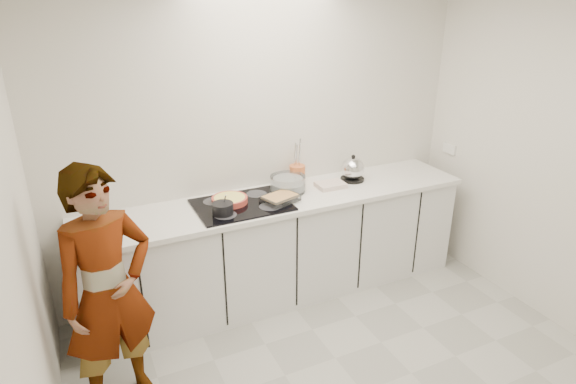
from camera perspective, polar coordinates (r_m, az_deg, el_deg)
name	(u,v)px	position (r m, az deg, el deg)	size (l,w,h in m)	color
wall_back	(265,141)	(4.05, -2.71, 6.08)	(3.60, 0.00, 2.60)	silver
wall_left	(12,293)	(2.31, -29.92, -10.33)	(0.00, 3.20, 2.60)	silver
base_cabinets	(282,249)	(4.11, -0.75, -6.73)	(3.20, 0.58, 0.87)	silver
countertop	(281,199)	(3.91, -0.78, -0.89)	(3.24, 0.64, 0.04)	white
hob	(242,205)	(3.76, -5.51, -1.52)	(0.72, 0.54, 0.01)	black
tart_dish	(230,200)	(3.78, -6.93, -0.90)	(0.37, 0.37, 0.05)	#B83F32
saucepan	(223,209)	(3.58, -7.74, -1.96)	(0.16, 0.16, 0.15)	black
baking_dish	(280,198)	(3.77, -0.93, -0.72)	(0.32, 0.28, 0.05)	silver
mixing_bowl	(288,184)	(3.99, -0.02, 0.92)	(0.36, 0.36, 0.14)	silver
tea_towel	(331,185)	(4.11, 5.07, 0.83)	(0.24, 0.17, 0.04)	white
kettle	(353,170)	(4.26, 7.67, 2.65)	(0.22, 0.22, 0.24)	black
utensil_crock	(297,175)	(4.14, 1.11, 2.05)	(0.14, 0.14, 0.17)	#CE632E
cook	(108,293)	(3.09, -20.51, -11.16)	(0.58, 0.38, 1.60)	silver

